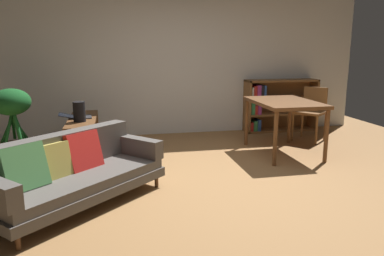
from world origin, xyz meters
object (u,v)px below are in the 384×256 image
Objects in this scene: media_console at (83,137)px; bookshelf at (275,105)px; fabric_couch at (70,171)px; desk_speaker at (79,112)px; open_laptop at (77,116)px; potted_floor_plant at (12,110)px; dining_chair_near at (312,110)px; dining_table at (284,107)px.

media_console is 1.02× the size of bookshelf.
fabric_couch is at bearing -140.72° from bookshelf.
bookshelf is at bearing 19.90° from desk_speaker.
potted_floor_plant reaches higher than open_laptop.
open_laptop is 3.80m from dining_chair_near.
dining_chair_near reaches higher than dining_table.
media_console is 3.74m from dining_chair_near.
fabric_couch is 2.24m from potted_floor_plant.
dining_table is (2.98, -0.55, 0.13)m from open_laptop.
dining_chair_near is (3.72, 0.17, 0.26)m from media_console.
potted_floor_plant reaches higher than desk_speaker.
dining_chair_near is (3.80, 0.12, -0.05)m from open_laptop.
potted_floor_plant reaches higher than media_console.
bookshelf is at bearing 16.19° from media_console.
potted_floor_plant is (-0.98, 0.18, 0.40)m from media_console.
open_laptop is at bearing 101.21° from desk_speaker.
bookshelf reaches higher than open_laptop.
fabric_couch is 4.43m from bookshelf.
bookshelf is (4.42, 0.82, -0.18)m from potted_floor_plant.
desk_speaker reaches higher than dining_table.
dining_chair_near is at bearing 6.49° from desk_speaker.
dining_table is at bearing -9.81° from potted_floor_plant.
potted_floor_plant is (-0.91, 0.12, 0.10)m from open_laptop.
desk_speaker reaches higher than fabric_couch.
fabric_couch is 2.05× the size of dining_chair_near.
open_laptop is at bearing 169.52° from dining_table.
bookshelf is at bearing 15.00° from open_laptop.
dining_table is 1.36× the size of dining_chair_near.
desk_speaker is 1.06m from potted_floor_plant.
dining_table is (2.90, -0.49, 0.44)m from media_console.
media_console is 1.42× the size of potted_floor_plant.
potted_floor_plant reaches higher than bookshelf.
dining_chair_near is (4.70, -0.00, -0.15)m from potted_floor_plant.
desk_speaker is (0.06, -0.31, 0.12)m from open_laptop.
dining_chair_near reaches higher than fabric_couch.
media_console is 0.32m from open_laptop.
media_console is 3.58m from bookshelf.
desk_speaker is 0.31× the size of dining_chair_near.
potted_floor_plant reaches higher than fabric_couch.
open_laptop is at bearing -7.63° from potted_floor_plant.
open_laptop is (-0.07, 0.06, 0.30)m from media_console.
dining_table is at bearing -10.48° from open_laptop.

